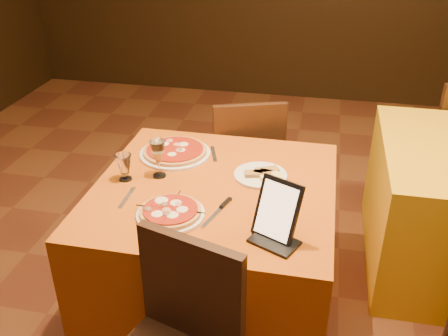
% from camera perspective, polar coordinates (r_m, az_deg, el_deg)
% --- Properties ---
extents(main_table, '(1.10, 1.10, 0.75)m').
position_cam_1_polar(main_table, '(2.52, -1.03, -9.38)').
color(main_table, '#B5510B').
rests_on(main_table, floor).
extents(chair_main_far, '(0.55, 0.55, 0.91)m').
position_cam_1_polar(chair_main_far, '(3.15, 2.22, 0.81)').
color(chair_main_far, black).
rests_on(chair_main_far, floor).
extents(pizza_near, '(0.29, 0.29, 0.03)m').
position_cam_1_polar(pizza_near, '(2.10, -6.13, -5.11)').
color(pizza_near, white).
rests_on(pizza_near, main_table).
extents(pizza_far, '(0.36, 0.36, 0.03)m').
position_cam_1_polar(pizza_far, '(2.59, -5.62, 1.83)').
color(pizza_far, white).
rests_on(pizza_far, main_table).
extents(cutlet_dish, '(0.25, 0.25, 0.03)m').
position_cam_1_polar(cutlet_dish, '(2.38, 4.19, -0.70)').
color(cutlet_dish, white).
rests_on(cutlet_dish, main_table).
extents(wine_glass, '(0.08, 0.08, 0.19)m').
position_cam_1_polar(wine_glass, '(2.36, -7.52, 1.10)').
color(wine_glass, '#DFBA7E').
rests_on(wine_glass, main_table).
extents(water_glass, '(0.08, 0.08, 0.13)m').
position_cam_1_polar(water_glass, '(2.37, -11.31, 0.08)').
color(water_glass, silver).
rests_on(water_glass, main_table).
extents(tablet, '(0.20, 0.16, 0.23)m').
position_cam_1_polar(tablet, '(1.93, 6.10, -4.80)').
color(tablet, black).
rests_on(tablet, main_table).
extents(knife, '(0.08, 0.23, 0.01)m').
position_cam_1_polar(knife, '(2.11, -0.91, -5.24)').
color(knife, silver).
rests_on(knife, main_table).
extents(fork_near, '(0.02, 0.17, 0.01)m').
position_cam_1_polar(fork_near, '(2.25, -11.01, -3.33)').
color(fork_near, '#A8A6AD').
rests_on(fork_near, main_table).
extents(fork_far, '(0.07, 0.17, 0.01)m').
position_cam_1_polar(fork_far, '(2.58, -1.18, 1.60)').
color(fork_far, silver).
rests_on(fork_far, main_table).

